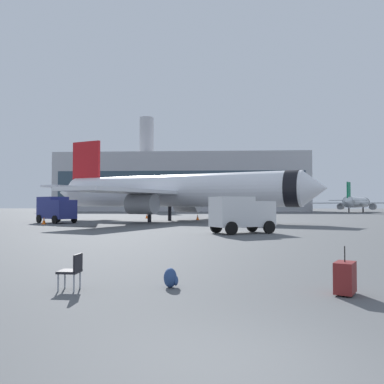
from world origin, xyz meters
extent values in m
plane|color=#515456|center=(0.00, 0.00, 0.00)|extent=(400.00, 400.00, 0.00)
cylinder|color=white|center=(-4.94, 42.12, 3.70)|extent=(29.11, 15.20, 3.80)
cone|color=white|center=(9.98, 35.80, 3.70)|extent=(3.62, 4.26, 3.61)
cone|color=white|center=(-20.22, 48.59, 3.70)|extent=(4.28, 4.40, 3.42)
cylinder|color=black|center=(7.96, 36.66, 3.70)|extent=(2.80, 4.12, 3.88)
cube|color=white|center=(-2.74, 49.87, 3.40)|extent=(10.66, 16.61, 0.36)
cube|color=white|center=(-8.98, 35.14, 3.40)|extent=(10.66, 16.61, 0.36)
cylinder|color=gray|center=(-3.71, 47.57, 2.10)|extent=(3.80, 3.27, 2.20)
cylinder|color=gray|center=(-8.00, 37.44, 2.10)|extent=(3.80, 3.27, 2.20)
cube|color=red|center=(-17.37, 47.38, 7.30)|extent=(4.19, 2.05, 6.40)
cube|color=white|center=(-16.58, 50.52, 4.30)|extent=(4.73, 6.54, 0.24)
cube|color=white|center=(-19.08, 44.63, 4.30)|extent=(4.73, 6.54, 0.24)
cylinder|color=black|center=(6.11, 37.44, 0.90)|extent=(0.36, 0.36, 1.80)
cylinder|color=black|center=(-5.84, 45.11, 0.90)|extent=(0.44, 0.44, 1.80)
cylinder|color=black|center=(-7.71, 40.69, 0.90)|extent=(0.44, 0.44, 1.80)
cylinder|color=silver|center=(37.25, 100.86, 2.64)|extent=(13.16, 19.80, 2.71)
cone|color=silver|center=(43.09, 110.81, 2.64)|extent=(3.08, 2.78, 2.57)
cone|color=silver|center=(31.25, 90.67, 2.64)|extent=(3.26, 3.20, 2.44)
cylinder|color=black|center=(42.30, 109.46, 2.64)|extent=(2.89, 2.26, 2.76)
cube|color=silver|center=(31.97, 103.14, 2.42)|extent=(11.56, 8.72, 0.26)
cube|color=silver|center=(41.80, 97.36, 2.42)|extent=(11.56, 8.72, 0.26)
cylinder|color=gray|center=(33.51, 102.24, 1.50)|extent=(2.51, 2.76, 1.57)
cylinder|color=gray|center=(40.26, 98.27, 1.50)|extent=(2.51, 2.76, 1.57)
cube|color=#0C7247|center=(32.37, 92.57, 5.20)|extent=(1.81, 2.83, 4.56)
cube|color=silver|center=(30.23, 93.42, 3.06)|extent=(4.62, 3.76, 0.17)
cube|color=silver|center=(34.16, 91.11, 3.06)|extent=(4.62, 3.76, 0.17)
cylinder|color=black|center=(41.58, 108.23, 0.64)|extent=(0.26, 0.26, 1.28)
cylinder|color=black|center=(35.05, 100.50, 0.64)|extent=(0.31, 0.31, 1.28)
cylinder|color=black|center=(38.00, 98.77, 0.64)|extent=(0.31, 0.31, 1.28)
cube|color=navy|center=(-16.37, 36.98, 1.52)|extent=(2.68, 2.77, 2.04)
cube|color=#1E232D|center=(-15.82, 36.54, 2.00)|extent=(1.29, 1.60, 0.84)
cube|color=navy|center=(-18.25, 38.48, 1.70)|extent=(3.81, 3.66, 2.40)
cylinder|color=black|center=(-15.56, 37.81, 0.45)|extent=(0.84, 0.73, 0.90)
cylinder|color=black|center=(-17.00, 36.01, 0.45)|extent=(0.84, 0.73, 0.90)
cylinder|color=black|center=(-18.19, 39.90, 0.45)|extent=(0.84, 0.73, 0.90)
cylinder|color=black|center=(-19.63, 38.10, 0.45)|extent=(0.84, 0.73, 0.90)
cube|color=white|center=(2.87, 24.03, 1.39)|extent=(2.50, 2.60, 1.78)
cube|color=#1E232D|center=(3.53, 24.39, 1.81)|extent=(0.93, 1.62, 0.74)
cube|color=white|center=(0.94, 22.98, 1.55)|extent=(3.27, 3.02, 2.10)
cylinder|color=black|center=(2.56, 25.06, 0.45)|extent=(0.90, 0.62, 0.90)
cylinder|color=black|center=(3.56, 23.21, 0.45)|extent=(0.90, 0.62, 0.90)
cylinder|color=black|center=(-0.14, 23.59, 0.45)|extent=(0.90, 0.62, 0.90)
cylinder|color=black|center=(0.85, 21.75, 0.45)|extent=(0.90, 0.62, 0.90)
cube|color=#F2590C|center=(-2.40, 47.55, 0.02)|extent=(0.44, 0.44, 0.04)
cone|color=#F2590C|center=(-2.40, 47.55, 0.41)|extent=(0.36, 0.36, 0.74)
cylinder|color=white|center=(-2.40, 47.55, 0.44)|extent=(0.23, 0.23, 0.10)
cube|color=#F2590C|center=(-17.85, 35.28, 0.02)|extent=(0.44, 0.44, 0.04)
cone|color=#F2590C|center=(-17.85, 35.28, 0.40)|extent=(0.36, 0.36, 0.73)
cylinder|color=white|center=(-17.85, 35.28, 0.44)|extent=(0.23, 0.23, 0.10)
cube|color=#F2590C|center=(-10.06, 52.87, 0.02)|extent=(0.44, 0.44, 0.04)
cone|color=#F2590C|center=(-10.06, 52.87, 0.37)|extent=(0.36, 0.36, 0.67)
cylinder|color=white|center=(-10.06, 52.87, 0.41)|extent=(0.23, 0.23, 0.10)
cube|color=maroon|center=(2.60, 4.25, 0.39)|extent=(0.66, 0.75, 0.70)
cylinder|color=black|center=(2.60, 4.25, 0.92)|extent=(0.02, 0.02, 0.36)
cylinder|color=black|center=(2.71, 4.45, 0.04)|extent=(0.08, 0.06, 0.08)
cylinder|color=black|center=(2.50, 4.05, 0.04)|extent=(0.08, 0.06, 0.08)
ellipsoid|color=navy|center=(-1.44, 4.83, 0.24)|extent=(0.32, 0.40, 0.48)
ellipsoid|color=navy|center=(-1.30, 4.83, 0.17)|extent=(0.12, 0.28, 0.24)
cube|color=black|center=(-3.83, 4.42, 0.44)|extent=(0.50, 0.50, 0.06)
cube|color=black|center=(-3.62, 4.41, 0.66)|extent=(0.07, 0.48, 0.40)
cylinder|color=#999EA5|center=(-4.03, 4.24, 0.22)|extent=(0.04, 0.04, 0.44)
cylinder|color=#999EA5|center=(-4.01, 4.62, 0.22)|extent=(0.04, 0.04, 0.44)
cylinder|color=#999EA5|center=(-3.64, 4.22, 0.22)|extent=(0.04, 0.04, 0.44)
cylinder|color=#999EA5|center=(-3.63, 4.60, 0.22)|extent=(0.04, 0.04, 0.44)
cube|color=#B2B2B7|center=(-9.89, 118.87, 8.75)|extent=(75.54, 19.52, 17.51)
cube|color=#334756|center=(-9.89, 109.05, 7.88)|extent=(71.76, 0.10, 7.88)
cylinder|color=#B2B2B7|center=(-21.25, 118.87, 23.51)|extent=(4.40, 4.40, 12.00)
camera|label=1|loc=(-0.39, -4.98, 2.05)|focal=37.19mm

